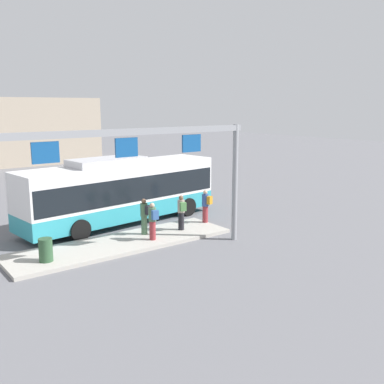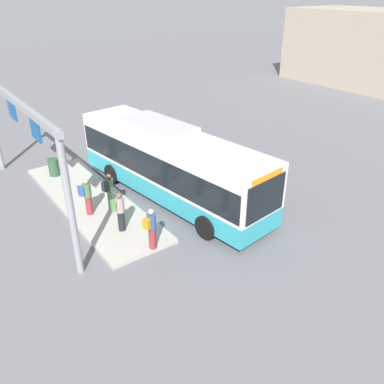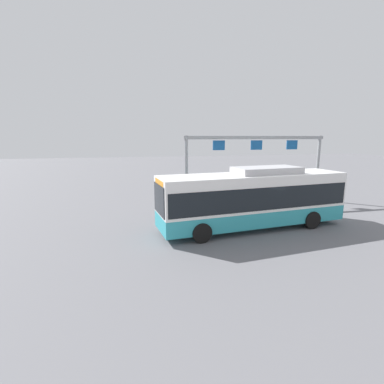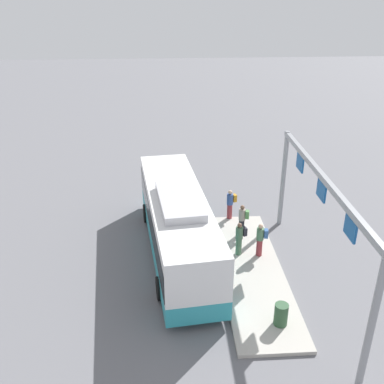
{
  "view_description": "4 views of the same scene",
  "coord_description": "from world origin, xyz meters",
  "px_view_note": "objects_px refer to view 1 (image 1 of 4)",
  "views": [
    {
      "loc": [
        -10.43,
        -19.7,
        5.99
      ],
      "look_at": [
        3.29,
        -1.65,
        1.51
      ],
      "focal_mm": 40.98,
      "sensor_mm": 36.0,
      "label": 1
    },
    {
      "loc": [
        13.78,
        -8.94,
        8.92
      ],
      "look_at": [
        3.04,
        -1.03,
        1.87
      ],
      "focal_mm": 37.01,
      "sensor_mm": 36.0,
      "label": 2
    },
    {
      "loc": [
        6.68,
        14.32,
        5.11
      ],
      "look_at": [
        3.13,
        -1.71,
        1.89
      ],
      "focal_mm": 26.41,
      "sensor_mm": 36.0,
      "label": 3
    },
    {
      "loc": [
        -18.16,
        0.48,
        11.94
      ],
      "look_at": [
        2.98,
        -0.87,
        1.88
      ],
      "focal_mm": 41.79,
      "sensor_mm": 36.0,
      "label": 4
    }
  ],
  "objects_px": {
    "trash_bin": "(46,250)",
    "person_waiting_mid": "(145,215)",
    "person_waiting_near": "(181,212)",
    "person_waiting_far": "(153,220)",
    "person_boarding": "(206,205)",
    "bus_main": "(121,189)"
  },
  "relations": [
    {
      "from": "bus_main",
      "to": "person_waiting_near",
      "type": "distance_m",
      "value": 3.68
    },
    {
      "from": "person_waiting_near",
      "to": "person_waiting_mid",
      "type": "relative_size",
      "value": 1.0
    },
    {
      "from": "person_boarding",
      "to": "person_waiting_near",
      "type": "height_order",
      "value": "same"
    },
    {
      "from": "person_waiting_near",
      "to": "trash_bin",
      "type": "xyz_separation_m",
      "value": [
        -6.63,
        -0.37,
        -0.44
      ]
    },
    {
      "from": "bus_main",
      "to": "person_waiting_near",
      "type": "xyz_separation_m",
      "value": [
        1.39,
        -3.32,
        -0.76
      ]
    },
    {
      "from": "person_waiting_mid",
      "to": "person_waiting_far",
      "type": "height_order",
      "value": "same"
    },
    {
      "from": "person_waiting_far",
      "to": "trash_bin",
      "type": "xyz_separation_m",
      "value": [
        -4.7,
        0.16,
        -0.44
      ]
    },
    {
      "from": "bus_main",
      "to": "person_waiting_near",
      "type": "bearing_deg",
      "value": -73.91
    },
    {
      "from": "bus_main",
      "to": "person_boarding",
      "type": "relative_size",
      "value": 6.53
    },
    {
      "from": "bus_main",
      "to": "person_waiting_far",
      "type": "bearing_deg",
      "value": -104.7
    },
    {
      "from": "person_waiting_near",
      "to": "person_waiting_mid",
      "type": "bearing_deg",
      "value": 90.88
    },
    {
      "from": "person_waiting_mid",
      "to": "bus_main",
      "type": "bearing_deg",
      "value": -27.39
    },
    {
      "from": "person_boarding",
      "to": "person_waiting_mid",
      "type": "height_order",
      "value": "same"
    },
    {
      "from": "person_waiting_near",
      "to": "trash_bin",
      "type": "height_order",
      "value": "person_waiting_near"
    },
    {
      "from": "person_boarding",
      "to": "trash_bin",
      "type": "bearing_deg",
      "value": 77.04
    },
    {
      "from": "trash_bin",
      "to": "person_waiting_far",
      "type": "bearing_deg",
      "value": -1.91
    },
    {
      "from": "trash_bin",
      "to": "person_waiting_mid",
      "type": "bearing_deg",
      "value": 9.33
    },
    {
      "from": "bus_main",
      "to": "person_boarding",
      "type": "height_order",
      "value": "bus_main"
    },
    {
      "from": "person_waiting_near",
      "to": "trash_bin",
      "type": "bearing_deg",
      "value": 107.66
    },
    {
      "from": "bus_main",
      "to": "person_waiting_near",
      "type": "height_order",
      "value": "bus_main"
    },
    {
      "from": "person_boarding",
      "to": "trash_bin",
      "type": "relative_size",
      "value": 1.86
    },
    {
      "from": "person_boarding",
      "to": "person_waiting_near",
      "type": "distance_m",
      "value": 1.82
    }
  ]
}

